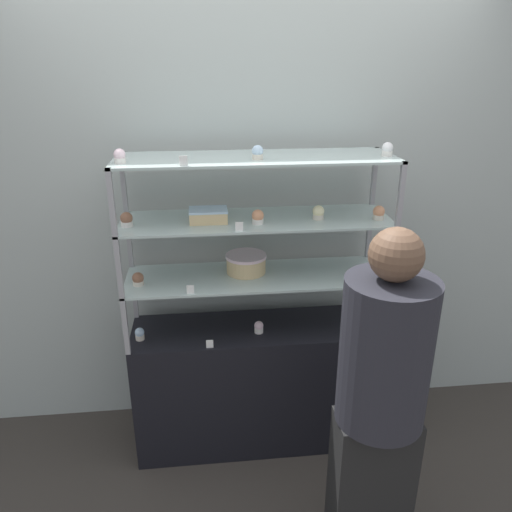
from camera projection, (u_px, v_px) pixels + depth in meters
ground_plane at (256, 435)px, 2.97m from camera, size 20.00×20.00×0.00m
back_wall at (249, 209)px, 2.81m from camera, size 8.00×0.05×2.60m
display_base at (256, 383)px, 2.84m from camera, size 1.33×0.40×0.74m
display_riser_lower at (256, 279)px, 2.59m from camera, size 1.33×0.40×0.31m
display_riser_middle at (256, 223)px, 2.48m from camera, size 1.33×0.40×0.31m
display_riser_upper at (256, 161)px, 2.37m from camera, size 1.33×0.40×0.31m
layer_cake_centerpiece at (246, 263)px, 2.61m from camera, size 0.21×0.21×0.10m
sheet_cake_frosted at (208, 215)px, 2.42m from camera, size 0.19×0.13×0.06m
cupcake_0 at (140, 334)px, 2.57m from camera, size 0.05×0.05×0.07m
cupcake_1 at (259, 327)px, 2.64m from camera, size 0.05×0.05×0.07m
cupcake_2 at (373, 322)px, 2.68m from camera, size 0.05×0.05×0.07m
price_tag_0 at (210, 344)px, 2.50m from camera, size 0.04×0.00×0.04m
cupcake_3 at (138, 279)px, 2.46m from camera, size 0.06×0.06×0.07m
cupcake_4 at (374, 270)px, 2.57m from camera, size 0.06×0.06×0.07m
price_tag_1 at (190, 289)px, 2.38m from camera, size 0.04×0.00×0.04m
cupcake_5 at (127, 220)px, 2.35m from camera, size 0.06×0.06×0.07m
cupcake_6 at (257, 217)px, 2.39m from camera, size 0.06×0.06×0.07m
cupcake_7 at (318, 213)px, 2.45m from camera, size 0.06×0.06×0.07m
cupcake_8 at (379, 213)px, 2.45m from camera, size 0.06×0.06×0.07m
price_tag_2 at (239, 227)px, 2.29m from camera, size 0.04×0.00×0.04m
cupcake_9 at (120, 156)px, 2.20m from camera, size 0.05×0.05×0.07m
cupcake_10 at (257, 153)px, 2.29m from camera, size 0.05×0.05×0.07m
cupcake_11 at (387, 150)px, 2.36m from camera, size 0.05×0.05×0.07m
price_tag_3 at (183, 161)px, 2.15m from camera, size 0.04×0.00×0.04m
customer_figure at (380, 396)px, 2.02m from camera, size 0.36×0.36×1.54m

